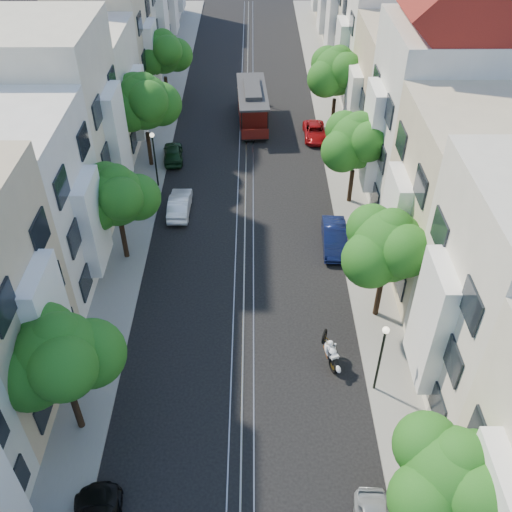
{
  "coord_description": "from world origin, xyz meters",
  "views": [
    {
      "loc": [
        0.57,
        -12.97,
        22.31
      ],
      "look_at": [
        0.7,
        11.42,
        2.2
      ],
      "focal_mm": 40.0,
      "sensor_mm": 36.0,
      "label": 1
    }
  ],
  "objects_px": {
    "tree_w_a": "(61,358)",
    "tree_w_c": "(144,103)",
    "parked_car_w_far": "(173,153)",
    "parked_car_e_far": "(315,132)",
    "tree_e_b": "(389,247)",
    "parked_car_e_mid": "(335,238)",
    "sportbike_rider": "(330,352)",
    "lamp_east": "(382,350)",
    "tree_e_d": "(338,73)",
    "tree_w_d": "(164,53)",
    "parked_car_w_mid": "(180,204)",
    "tree_e_c": "(357,143)",
    "tree_e_a": "(454,479)",
    "tree_w_b": "(117,198)",
    "cable_car": "(252,103)",
    "lamp_west": "(154,152)"
  },
  "relations": [
    {
      "from": "tree_e_c",
      "to": "sportbike_rider",
      "type": "bearing_deg",
      "value": -101.56
    },
    {
      "from": "tree_w_b",
      "to": "tree_w_d",
      "type": "height_order",
      "value": "tree_w_d"
    },
    {
      "from": "tree_e_b",
      "to": "parked_car_w_mid",
      "type": "relative_size",
      "value": 1.73
    },
    {
      "from": "cable_car",
      "to": "lamp_west",
      "type": "bearing_deg",
      "value": -126.87
    },
    {
      "from": "tree_w_a",
      "to": "tree_w_c",
      "type": "height_order",
      "value": "tree_w_c"
    },
    {
      "from": "lamp_east",
      "to": "parked_car_e_mid",
      "type": "bearing_deg",
      "value": 93.63
    },
    {
      "from": "tree_e_c",
      "to": "parked_car_e_mid",
      "type": "bearing_deg",
      "value": -108.6
    },
    {
      "from": "tree_e_d",
      "to": "tree_e_a",
      "type": "bearing_deg",
      "value": -90.0
    },
    {
      "from": "parked_car_e_mid",
      "to": "lamp_east",
      "type": "bearing_deg",
      "value": -83.83
    },
    {
      "from": "tree_e_b",
      "to": "parked_car_w_mid",
      "type": "bearing_deg",
      "value": 139.82
    },
    {
      "from": "cable_car",
      "to": "tree_e_b",
      "type": "bearing_deg",
      "value": -76.9
    },
    {
      "from": "tree_w_d",
      "to": "cable_car",
      "type": "distance_m",
      "value": 9.0
    },
    {
      "from": "lamp_east",
      "to": "tree_w_b",
      "type": "bearing_deg",
      "value": 143.42
    },
    {
      "from": "tree_w_a",
      "to": "cable_car",
      "type": "distance_m",
      "value": 31.3
    },
    {
      "from": "tree_e_d",
      "to": "parked_car_e_far",
      "type": "xyz_separation_m",
      "value": [
        -1.66,
        -1.6,
        -4.34
      ]
    },
    {
      "from": "tree_w_b",
      "to": "parked_car_w_mid",
      "type": "distance_m",
      "value": 6.72
    },
    {
      "from": "tree_w_a",
      "to": "parked_car_w_mid",
      "type": "xyz_separation_m",
      "value": [
        2.74,
        16.85,
        -4.1
      ]
    },
    {
      "from": "tree_e_a",
      "to": "parked_car_e_far",
      "type": "relative_size",
      "value": 1.64
    },
    {
      "from": "tree_e_b",
      "to": "parked_car_e_mid",
      "type": "bearing_deg",
      "value": 105.32
    },
    {
      "from": "tree_e_c",
      "to": "tree_e_d",
      "type": "distance_m",
      "value": 11.0
    },
    {
      "from": "tree_e_b",
      "to": "tree_w_a",
      "type": "bearing_deg",
      "value": -154.08
    },
    {
      "from": "parked_car_w_far",
      "to": "parked_car_e_far",
      "type": "bearing_deg",
      "value": -168.92
    },
    {
      "from": "parked_car_e_far",
      "to": "parked_car_w_far",
      "type": "height_order",
      "value": "parked_car_w_far"
    },
    {
      "from": "tree_e_a",
      "to": "tree_e_b",
      "type": "distance_m",
      "value": 12.0
    },
    {
      "from": "sportbike_rider",
      "to": "parked_car_e_far",
      "type": "bearing_deg",
      "value": 67.15
    },
    {
      "from": "tree_e_b",
      "to": "parked_car_w_mid",
      "type": "distance_m",
      "value": 15.8
    },
    {
      "from": "tree_e_d",
      "to": "parked_car_w_far",
      "type": "height_order",
      "value": "tree_e_d"
    },
    {
      "from": "tree_e_c",
      "to": "cable_car",
      "type": "bearing_deg",
      "value": 118.97
    },
    {
      "from": "tree_e_c",
      "to": "parked_car_e_mid",
      "type": "height_order",
      "value": "tree_e_c"
    },
    {
      "from": "tree_e_b",
      "to": "tree_w_c",
      "type": "height_order",
      "value": "tree_w_c"
    },
    {
      "from": "tree_e_d",
      "to": "sportbike_rider",
      "type": "height_order",
      "value": "tree_e_d"
    },
    {
      "from": "tree_e_d",
      "to": "tree_w_d",
      "type": "bearing_deg",
      "value": 160.85
    },
    {
      "from": "tree_e_c",
      "to": "tree_w_d",
      "type": "height_order",
      "value": "same"
    },
    {
      "from": "tree_e_c",
      "to": "parked_car_e_far",
      "type": "relative_size",
      "value": 1.71
    },
    {
      "from": "tree_w_d",
      "to": "parked_car_w_mid",
      "type": "distance_m",
      "value": 17.82
    },
    {
      "from": "tree_w_a",
      "to": "lamp_east",
      "type": "distance_m",
      "value": 13.72
    },
    {
      "from": "tree_w_c",
      "to": "lamp_east",
      "type": "relative_size",
      "value": 1.71
    },
    {
      "from": "lamp_east",
      "to": "tree_e_c",
      "type": "bearing_deg",
      "value": 86.56
    },
    {
      "from": "tree_w_c",
      "to": "sportbike_rider",
      "type": "bearing_deg",
      "value": -59.45
    },
    {
      "from": "cable_car",
      "to": "tree_w_d",
      "type": "bearing_deg",
      "value": 150.47
    },
    {
      "from": "tree_e_a",
      "to": "tree_e_d",
      "type": "height_order",
      "value": "tree_e_d"
    },
    {
      "from": "tree_e_b",
      "to": "tree_e_c",
      "type": "distance_m",
      "value": 11.0
    },
    {
      "from": "parked_car_w_far",
      "to": "lamp_west",
      "type": "bearing_deg",
      "value": 73.22
    },
    {
      "from": "tree_w_c",
      "to": "lamp_east",
      "type": "distance_m",
      "value": 25.01
    },
    {
      "from": "tree_w_b",
      "to": "tree_w_d",
      "type": "distance_m",
      "value": 22.0
    },
    {
      "from": "tree_e_b",
      "to": "tree_e_c",
      "type": "relative_size",
      "value": 1.03
    },
    {
      "from": "cable_car",
      "to": "parked_car_w_far",
      "type": "distance_m",
      "value": 8.87
    },
    {
      "from": "tree_w_a",
      "to": "parked_car_e_far",
      "type": "relative_size",
      "value": 1.75
    },
    {
      "from": "tree_e_a",
      "to": "tree_w_b",
      "type": "relative_size",
      "value": 1.0
    },
    {
      "from": "tree_w_d",
      "to": "parked_car_e_mid",
      "type": "xyz_separation_m",
      "value": [
        12.74,
        -20.94,
        -3.93
      ]
    }
  ]
}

